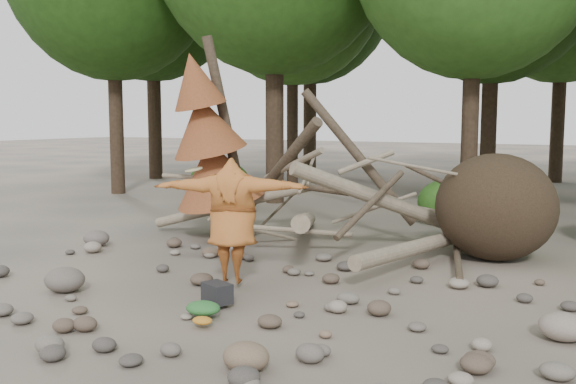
% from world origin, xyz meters
% --- Properties ---
extents(ground, '(120.00, 120.00, 0.00)m').
position_xyz_m(ground, '(0.00, 0.00, 0.00)').
color(ground, '#514C44').
rests_on(ground, ground).
extents(deadfall_pile, '(8.55, 5.24, 3.30)m').
position_xyz_m(deadfall_pile, '(2.02, 4.24, 0.95)').
color(deadfall_pile, '#332619').
rests_on(deadfall_pile, ground).
extents(dead_conifer, '(2.06, 2.16, 4.35)m').
position_xyz_m(dead_conifer, '(-3.12, 3.37, 2.11)').
color(dead_conifer, '#4C3F30').
rests_on(dead_conifer, ground).
extents(bush_left, '(1.80, 1.80, 1.44)m').
position_xyz_m(bush_left, '(-5.50, 7.20, 0.72)').
color(bush_left, '#214813').
rests_on(bush_left, ground).
extents(bush_mid, '(1.40, 1.40, 1.12)m').
position_xyz_m(bush_mid, '(0.80, 7.80, 0.56)').
color(bush_mid, '#2C5C1A').
rests_on(bush_mid, ground).
extents(frisbee_thrower, '(2.52, 1.46, 1.94)m').
position_xyz_m(frisbee_thrower, '(-0.61, 0.40, 1.05)').
color(frisbee_thrower, '#AC5E26').
rests_on(frisbee_thrower, ground).
extents(backpack, '(0.49, 0.41, 0.28)m').
position_xyz_m(backpack, '(-0.22, -0.58, 0.14)').
color(backpack, black).
rests_on(backpack, ground).
extents(cloth_green, '(0.47, 0.39, 0.18)m').
position_xyz_m(cloth_green, '(-0.08, -1.10, 0.09)').
color(cloth_green, '#28652A').
rests_on(cloth_green, ground).
extents(cloth_orange, '(0.27, 0.22, 0.10)m').
position_xyz_m(cloth_orange, '(0.14, -1.43, 0.05)').
color(cloth_orange, '#B5741F').
rests_on(cloth_orange, ground).
extents(boulder_front_left, '(0.63, 0.57, 0.38)m').
position_xyz_m(boulder_front_left, '(-2.69, -1.03, 0.19)').
color(boulder_front_left, '#635A52').
rests_on(boulder_front_left, ground).
extents(boulder_front_right, '(0.50, 0.45, 0.30)m').
position_xyz_m(boulder_front_right, '(1.34, -2.32, 0.15)').
color(boulder_front_right, brown).
rests_on(boulder_front_right, ground).
extents(boulder_mid_right, '(0.56, 0.51, 0.34)m').
position_xyz_m(boulder_mid_right, '(4.15, 0.23, 0.17)').
color(boulder_mid_right, gray).
rests_on(boulder_mid_right, ground).
extents(boulder_mid_left, '(0.55, 0.50, 0.33)m').
position_xyz_m(boulder_mid_left, '(-4.84, 1.78, 0.17)').
color(boulder_mid_left, '#655B55').
rests_on(boulder_mid_left, ground).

